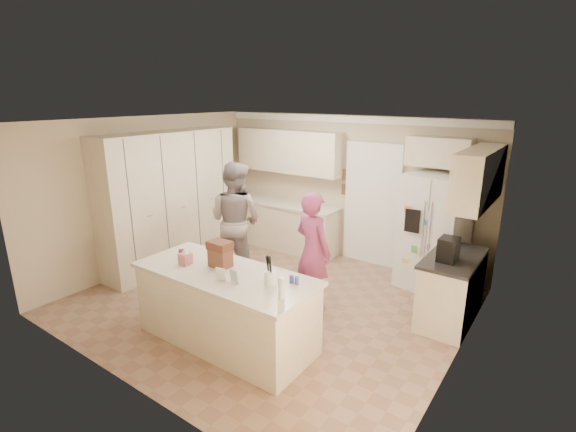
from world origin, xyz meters
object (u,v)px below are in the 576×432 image
Objects in this scene: tissue_box at (185,259)px; island_base at (226,309)px; refrigerator at (433,233)px; dollhouse_body at (220,258)px; utensil_crock at (270,278)px; teen_boy at (236,220)px; coffee_maker at (448,249)px; teen_girl at (313,251)px.

island_base is at bearing 10.30° from tissue_box.
dollhouse_body is at bearing -110.89° from refrigerator.
utensil_crock is 2.39m from teen_boy.
refrigerator is 1.17m from coffee_maker.
teen_boy is at bearing 112.06° from tissue_box.
teen_boy is at bearing 128.22° from island_base.
dollhouse_body is at bearing 176.42° from utensil_crock.
teen_girl is at bearing 167.12° from teen_boy.
tissue_box is 1.74m from teen_girl.
refrigerator is 3.71m from tissue_box.
refrigerator is 3.04m from utensil_crock.
island_base is 0.62m from dollhouse_body.
teen_girl is at bearing 57.57° from tissue_box.
coffee_maker reaches higher than tissue_box.
island_base is 0.79m from tissue_box.
tissue_box is 0.08× the size of teen_girl.
coffee_maker is 0.16× the size of teen_boy.
coffee_maker is 2.14× the size of tissue_box.
dollhouse_body is 0.15× the size of teen_girl.
teen_boy reaches higher than coffee_maker.
utensil_crock is at bearing -127.12° from coffee_maker.
teen_girl is (0.53, 1.27, -0.19)m from dollhouse_body.
utensil_crock is (0.65, 0.05, 0.56)m from island_base.
dollhouse_body is at bearing 146.31° from island_base.
utensil_crock reaches higher than island_base.
tissue_box is 1.77m from teen_boy.
tissue_box is at bearing 71.57° from teen_girl.
teen_girl is (0.38, 1.37, 0.40)m from island_base.
tissue_box is at bearing -172.87° from utensil_crock.
refrigerator is 1.97m from teen_girl.
island_base is at bearing -175.60° from utensil_crock.
utensil_crock is 0.09× the size of teen_girl.
tissue_box is (-2.11, -3.05, 0.10)m from refrigerator.
teen_girl is (-1.67, -0.53, -0.23)m from coffee_maker.
tissue_box is 0.07× the size of teen_boy.
island_base is 1.30× the size of teen_girl.
dollhouse_body reaches higher than island_base.
island_base is 2.03m from teen_boy.
island_base is 0.86m from utensil_crock.
refrigerator is 12.86× the size of tissue_box.
utensil_crock is at bearing 134.77° from teen_boy.
refrigerator is 6.00× the size of coffee_maker.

